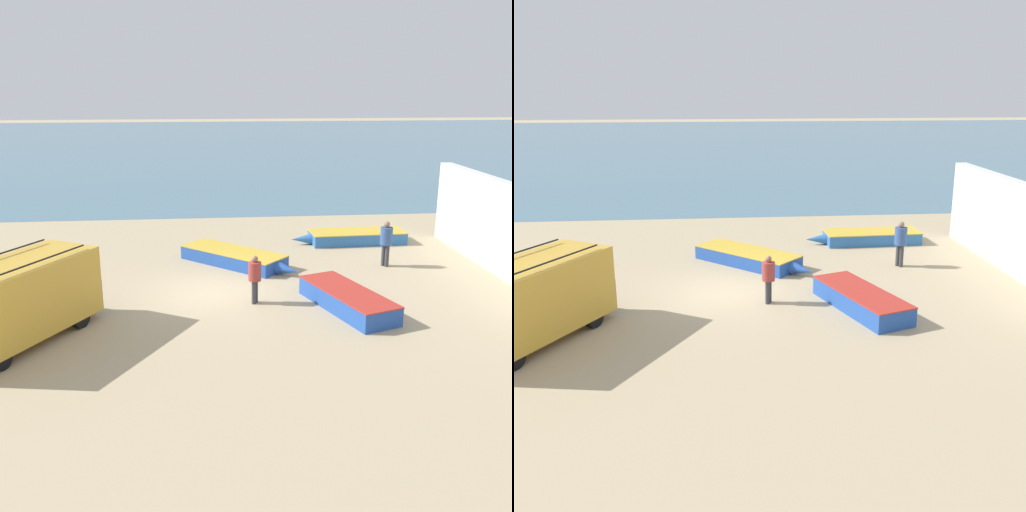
% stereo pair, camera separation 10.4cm
% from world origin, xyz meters
% --- Properties ---
extents(ground_plane, '(200.00, 200.00, 0.00)m').
position_xyz_m(ground_plane, '(0.00, 0.00, 0.00)').
color(ground_plane, tan).
extents(sea_water, '(120.00, 80.00, 0.01)m').
position_xyz_m(sea_water, '(0.00, 52.00, 0.00)').
color(sea_water, '#477084').
rests_on(sea_water, ground_plane).
extents(harbor_wall, '(0.50, 12.12, 3.50)m').
position_xyz_m(harbor_wall, '(11.05, 1.00, 1.75)').
color(harbor_wall, silver).
rests_on(harbor_wall, ground_plane).
extents(parked_van, '(4.14, 5.24, 2.45)m').
position_xyz_m(parked_van, '(-5.45, -3.44, 1.27)').
color(parked_van, gold).
rests_on(parked_van, ground_plane).
extents(fishing_rowboat_0, '(2.63, 4.87, 0.64)m').
position_xyz_m(fishing_rowboat_0, '(4.27, -1.71, 0.32)').
color(fishing_rowboat_0, '#234CA3').
rests_on(fishing_rowboat_0, ground_plane).
extents(fishing_rowboat_1, '(5.24, 1.71, 0.54)m').
position_xyz_m(fishing_rowboat_1, '(6.64, 6.23, 0.27)').
color(fishing_rowboat_1, '#2D66AD').
rests_on(fishing_rowboat_1, ground_plane).
extents(fishing_rowboat_2, '(4.61, 4.42, 0.56)m').
position_xyz_m(fishing_rowboat_2, '(1.08, 3.37, 0.28)').
color(fishing_rowboat_2, '#234CA3').
rests_on(fishing_rowboat_2, ground_plane).
extents(fisherman_0, '(0.43, 0.43, 1.63)m').
position_xyz_m(fisherman_0, '(1.41, -1.04, 0.98)').
color(fisherman_0, '#38383D').
rests_on(fisherman_0, ground_plane).
extents(fisherman_1, '(0.48, 0.48, 1.83)m').
position_xyz_m(fisherman_1, '(6.97, 2.58, 1.09)').
color(fisherman_1, '#38383D').
rests_on(fisherman_1, ground_plane).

